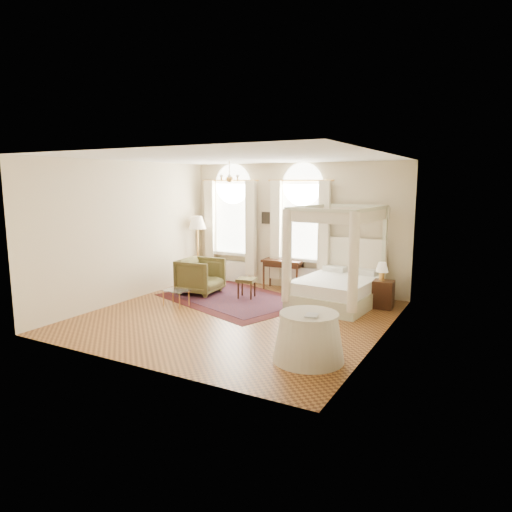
{
  "coord_description": "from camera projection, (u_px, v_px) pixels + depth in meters",
  "views": [
    {
      "loc": [
        4.84,
        -7.98,
        2.83
      ],
      "look_at": [
        0.25,
        0.4,
        1.26
      ],
      "focal_mm": 32.0,
      "sensor_mm": 36.0,
      "label": 1
    }
  ],
  "objects": [
    {
      "name": "ground",
      "position": [
        237.0,
        316.0,
        9.65
      ],
      "size": [
        6.0,
        6.0,
        0.0
      ],
      "primitive_type": "plane",
      "color": "#975F2B",
      "rests_on": "ground"
    },
    {
      "name": "chandelier",
      "position": [
        229.0,
        178.0,
        10.65
      ],
      "size": [
        0.51,
        0.45,
        0.5
      ],
      "color": "#C69042",
      "rests_on": "room_walls"
    },
    {
      "name": "armchair",
      "position": [
        200.0,
        276.0,
        11.57
      ],
      "size": [
        1.07,
        1.04,
        0.9
      ],
      "primitive_type": "imported",
      "rotation": [
        0.0,
        0.0,
        1.65
      ],
      "color": "#4B4320",
      "rests_on": "ground"
    },
    {
      "name": "window_right",
      "position": [
        300.0,
        234.0,
        11.8
      ],
      "size": [
        1.62,
        0.27,
        3.29
      ],
      "color": "white",
      "rests_on": "room_walls"
    },
    {
      "name": "room_walls",
      "position": [
        236.0,
        223.0,
        9.33
      ],
      "size": [
        6.0,
        6.0,
        6.0
      ],
      "color": "beige",
      "rests_on": "ground"
    },
    {
      "name": "laptop",
      "position": [
        287.0,
        259.0,
        12.02
      ],
      "size": [
        0.31,
        0.21,
        0.02
      ],
      "primitive_type": "imported",
      "rotation": [
        0.0,
        0.0,
        3.21
      ],
      "color": "black",
      "rests_on": "writing_desk"
    },
    {
      "name": "side_table",
      "position": [
        309.0,
        337.0,
        7.24
      ],
      "size": [
        1.14,
        1.14,
        0.78
      ],
      "color": "beige",
      "rests_on": "ground"
    },
    {
      "name": "writing_desk",
      "position": [
        283.0,
        264.0,
        11.98
      ],
      "size": [
        1.09,
        0.61,
        0.8
      ],
      "color": "#33170D",
      "rests_on": "ground"
    },
    {
      "name": "canopy_bed",
      "position": [
        336.0,
        283.0,
        10.45
      ],
      "size": [
        1.89,
        2.24,
        2.28
      ],
      "color": "#BEBF9B",
      "rests_on": "ground"
    },
    {
      "name": "oriental_rug",
      "position": [
        235.0,
        299.0,
        11.05
      ],
      "size": [
        4.06,
        3.46,
        0.01
      ],
      "color": "#461110",
      "rests_on": "ground"
    },
    {
      "name": "book",
      "position": [
        306.0,
        315.0,
        7.03
      ],
      "size": [
        0.24,
        0.29,
        0.02
      ],
      "primitive_type": "imported",
      "rotation": [
        0.0,
        0.0,
        0.2
      ],
      "color": "black",
      "rests_on": "side_table"
    },
    {
      "name": "window_left",
      "position": [
        231.0,
        230.0,
        12.8
      ],
      "size": [
        1.62,
        0.27,
        3.29
      ],
      "color": "white",
      "rests_on": "room_walls"
    },
    {
      "name": "nightstand",
      "position": [
        383.0,
        294.0,
        10.26
      ],
      "size": [
        0.46,
        0.42,
        0.63
      ],
      "primitive_type": "cube",
      "rotation": [
        0.0,
        0.0,
        0.05
      ],
      "color": "#33170D",
      "rests_on": "ground"
    },
    {
      "name": "coffee_table",
      "position": [
        176.0,
        292.0,
        10.38
      ],
      "size": [
        0.59,
        0.43,
        0.38
      ],
      "color": "silver",
      "rests_on": "ground"
    },
    {
      "name": "nightstand_lamp",
      "position": [
        382.0,
        268.0,
        10.22
      ],
      "size": [
        0.28,
        0.28,
        0.41
      ],
      "color": "#C69042",
      "rests_on": "nightstand"
    },
    {
      "name": "stool",
      "position": [
        246.0,
        282.0,
        11.11
      ],
      "size": [
        0.51,
        0.51,
        0.5
      ],
      "color": "#43371D",
      "rests_on": "ground"
    },
    {
      "name": "wall_pictures",
      "position": [
        298.0,
        218.0,
        11.88
      ],
      "size": [
        2.54,
        0.03,
        0.39
      ],
      "color": "black",
      "rests_on": "room_walls"
    },
    {
      "name": "floor_lamp",
      "position": [
        197.0,
        226.0,
        12.72
      ],
      "size": [
        0.48,
        0.48,
        1.87
      ],
      "color": "#C69042",
      "rests_on": "ground"
    }
  ]
}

